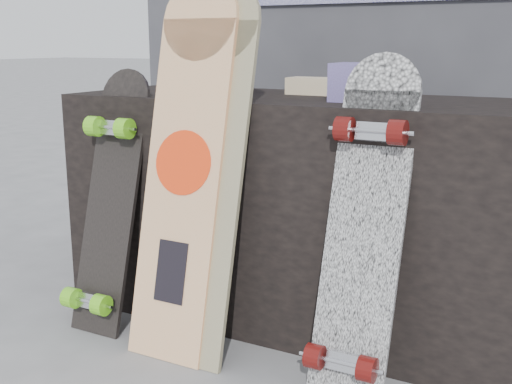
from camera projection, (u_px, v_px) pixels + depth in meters
The scene contains 10 objects.
ground at pixel (224, 371), 1.96m from camera, with size 60.00×60.00×0.00m, color slate.
vendor_table at pixel (295, 209), 2.30m from camera, with size 1.60×0.60×0.80m, color black.
booth at pixel (377, 15), 2.87m from camera, with size 2.40×0.22×2.20m.
merch_box_purple at pixel (221, 78), 2.44m from camera, with size 0.18×0.12×0.10m, color #49356D.
merch_box_small at pixel (356, 82), 2.03m from camera, with size 0.14×0.14×0.12m, color #49356D.
merch_box_flat at pixel (319, 86), 2.29m from camera, with size 0.22×0.10×0.06m, color #D1B78C.
longboard_geisha at pixel (185, 157), 2.02m from camera, with size 0.27×0.30×1.19m.
longboard_celtic at pixel (207, 160), 2.00m from camera, with size 0.26×0.31×1.18m.
longboard_cascadia at pixel (364, 223), 1.79m from camera, with size 0.22×0.34×0.96m.
skateboard_dark at pixel (109, 198), 2.22m from camera, with size 0.20×0.32×0.90m.
Camera 1 is at (0.93, -1.53, 0.98)m, focal length 45.00 mm.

